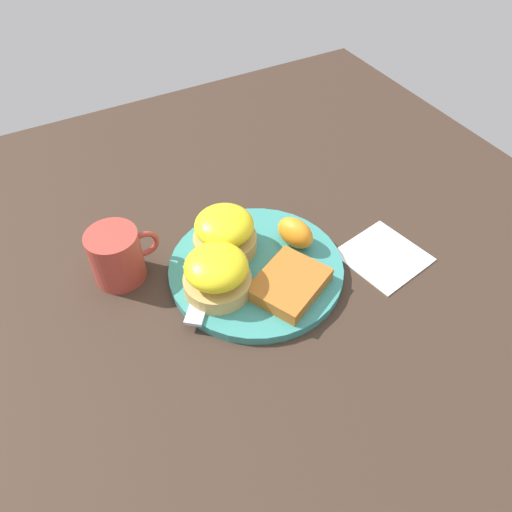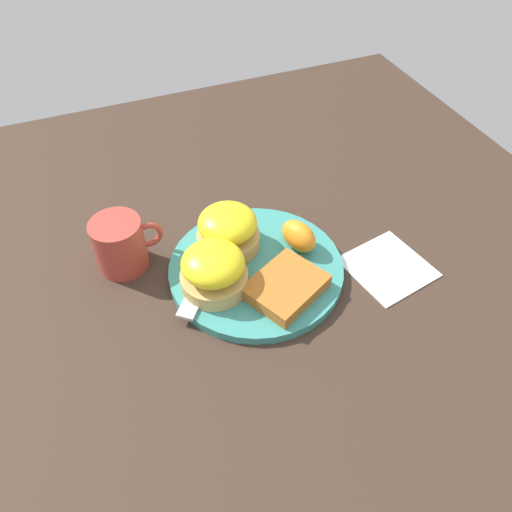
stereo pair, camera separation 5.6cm
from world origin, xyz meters
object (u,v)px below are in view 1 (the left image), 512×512
at_px(sandwich_benedict_right, 217,273).
at_px(cup, 117,256).
at_px(orange_wedge, 295,233).
at_px(fork, 209,274).
at_px(sandwich_benedict_left, 225,232).
at_px(hashbrown_patty, 289,284).

distance_m(sandwich_benedict_right, cup, 0.15).
relative_size(orange_wedge, fork, 0.36).
height_order(orange_wedge, cup, cup).
xyz_separation_m(sandwich_benedict_left, sandwich_benedict_right, (-0.04, -0.07, 0.00)).
xyz_separation_m(hashbrown_patty, fork, (-0.09, 0.07, -0.01)).
relative_size(sandwich_benedict_left, hashbrown_patty, 0.92).
distance_m(sandwich_benedict_left, orange_wedge, 0.10).
xyz_separation_m(hashbrown_patty, orange_wedge, (0.05, 0.07, 0.01)).
xyz_separation_m(sandwich_benedict_left, orange_wedge, (0.09, -0.04, -0.01)).
xyz_separation_m(sandwich_benedict_right, cup, (-0.11, 0.10, -0.01)).
xyz_separation_m(sandwich_benedict_right, hashbrown_patty, (0.09, -0.05, -0.02)).
relative_size(fork, cup, 1.69).
relative_size(orange_wedge, cup, 0.60).
bearing_deg(hashbrown_patty, sandwich_benedict_left, 110.36).
bearing_deg(hashbrown_patty, sandwich_benedict_right, 151.77).
height_order(sandwich_benedict_left, orange_wedge, sandwich_benedict_left).
height_order(sandwich_benedict_left, hashbrown_patty, sandwich_benedict_left).
relative_size(sandwich_benedict_right, fork, 0.55).
height_order(sandwich_benedict_right, cup, same).
relative_size(sandwich_benedict_left, orange_wedge, 1.54).
distance_m(orange_wedge, cup, 0.25).
xyz_separation_m(sandwich_benedict_left, hashbrown_patty, (0.04, -0.11, -0.02)).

